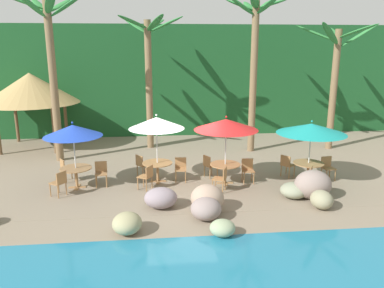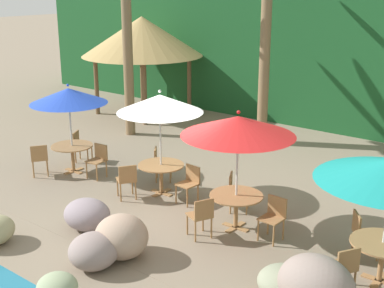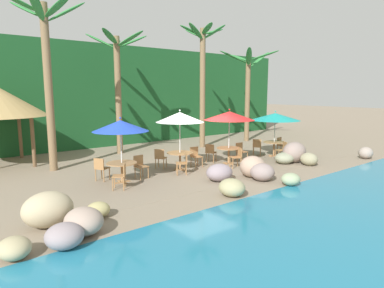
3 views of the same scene
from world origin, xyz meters
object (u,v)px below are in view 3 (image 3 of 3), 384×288
at_px(umbrella_white, 180,117).
at_px(umbrella_blue, 121,126).
at_px(palm_tree_second, 118,75).
at_px(umbrella_red, 229,116).
at_px(chair_teal_left, 283,149).
at_px(chair_red_left, 237,156).
at_px(chair_blue_left, 121,174).
at_px(umbrella_teal, 275,117).
at_px(chair_teal_seaward, 281,144).
at_px(dining_table_red, 229,150).
at_px(palm_tree_nearest, 46,58).
at_px(dining_table_teal, 274,144).
at_px(chair_teal_inland, 257,146).
at_px(dining_table_blue, 122,166).
at_px(palm_tree_third, 203,68).
at_px(chair_white_seaward, 195,155).
at_px(chair_blue_inland, 101,167).
at_px(chair_white_left, 184,162).
at_px(chair_white_inland, 160,157).
at_px(chair_blue_seaward, 140,165).
at_px(dining_table_white, 180,155).
at_px(palm_tree_fourth, 248,81).
at_px(chair_red_seaward, 241,150).
at_px(chair_red_inland, 211,152).

bearing_deg(umbrella_white, umbrella_blue, -173.30).
height_order(umbrella_blue, palm_tree_second, palm_tree_second).
relative_size(umbrella_red, chair_teal_left, 2.89).
bearing_deg(chair_red_left, chair_blue_left, 178.34).
height_order(umbrella_teal, chair_teal_seaward, umbrella_teal).
relative_size(dining_table_red, palm_tree_nearest, 0.16).
bearing_deg(palm_tree_nearest, umbrella_teal, -21.27).
height_order(chair_blue_left, dining_table_teal, chair_blue_left).
distance_m(chair_teal_inland, chair_teal_left, 1.42).
relative_size(dining_table_blue, palm_tree_third, 0.16).
distance_m(umbrella_blue, umbrella_teal, 8.36).
xyz_separation_m(umbrella_blue, chair_white_seaward, (3.71, 0.36, -1.56)).
bearing_deg(umbrella_blue, chair_blue_inland, 126.40).
bearing_deg(umbrella_blue, chair_red_left, -10.29).
bearing_deg(umbrella_red, chair_teal_inland, 10.39).
bearing_deg(palm_tree_nearest, chair_red_left, -34.71).
bearing_deg(umbrella_red, palm_tree_second, 116.10).
xyz_separation_m(chair_blue_inland, chair_white_left, (2.98, -1.12, 0.00)).
xyz_separation_m(dining_table_blue, chair_white_seaward, (3.71, 0.36, -0.10)).
bearing_deg(chair_red_left, chair_teal_left, -2.61).
bearing_deg(chair_teal_left, dining_table_red, 160.79).
bearing_deg(palm_tree_second, chair_red_left, -69.03).
relative_size(chair_white_inland, chair_red_left, 1.00).
xyz_separation_m(umbrella_blue, dining_table_red, (5.30, -0.10, -1.46)).
relative_size(chair_blue_seaward, chair_white_seaward, 1.00).
distance_m(dining_table_red, dining_table_teal, 3.07).
bearing_deg(umbrella_blue, dining_table_white, 6.70).
xyz_separation_m(chair_white_seaward, umbrella_teal, (4.65, -0.62, 1.50)).
relative_size(dining_table_red, palm_tree_fourth, 0.19).
distance_m(chair_red_left, palm_tree_third, 6.97).
distance_m(chair_blue_inland, chair_teal_seaward, 9.72).
relative_size(umbrella_red, palm_tree_fourth, 0.42).
height_order(umbrella_teal, palm_tree_second, palm_tree_second).
distance_m(chair_blue_left, chair_white_left, 2.89).
bearing_deg(umbrella_red, umbrella_white, 169.84).
relative_size(chair_white_inland, chair_teal_left, 1.00).
height_order(umbrella_white, palm_tree_third, palm_tree_third).
relative_size(dining_table_white, chair_red_seaward, 1.26).
bearing_deg(chair_teal_seaward, dining_table_teal, -166.40).
height_order(umbrella_red, chair_teal_inland, umbrella_red).
relative_size(dining_table_white, chair_teal_seaward, 1.26).
height_order(umbrella_red, chair_teal_left, umbrella_red).
distance_m(chair_red_seaward, chair_red_inland, 1.49).
xyz_separation_m(chair_white_left, chair_teal_inland, (5.29, 0.78, 0.00)).
relative_size(chair_teal_left, palm_tree_third, 0.13).
distance_m(umbrella_blue, dining_table_blue, 1.46).
relative_size(dining_table_white, dining_table_red, 1.00).
relative_size(umbrella_white, chair_white_inland, 2.92).
bearing_deg(umbrella_red, chair_blue_seaward, 176.60).
relative_size(chair_white_seaward, chair_teal_seaward, 1.00).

